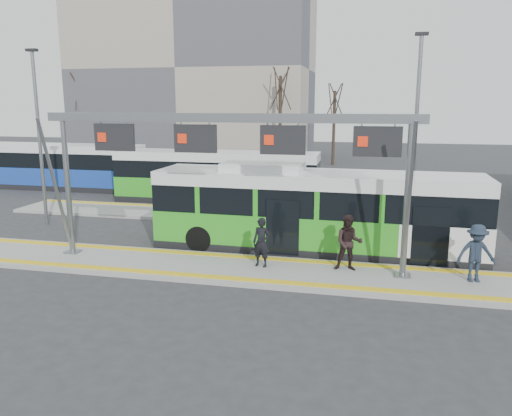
# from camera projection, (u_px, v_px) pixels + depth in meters

# --- Properties ---
(ground) EXTENTS (120.00, 120.00, 0.00)m
(ground) POSITION_uv_depth(u_px,v_px,m) (237.00, 271.00, 17.19)
(ground) COLOR #2D2D30
(ground) RESTS_ON ground
(platform_main) EXTENTS (22.00, 3.00, 0.15)m
(platform_main) POSITION_uv_depth(u_px,v_px,m) (237.00, 269.00, 17.17)
(platform_main) COLOR gray
(platform_main) RESTS_ON ground
(platform_second) EXTENTS (20.00, 3.00, 0.15)m
(platform_second) POSITION_uv_depth(u_px,v_px,m) (202.00, 214.00, 25.67)
(platform_second) COLOR gray
(platform_second) RESTS_ON ground
(tactile_main) EXTENTS (22.00, 2.65, 0.02)m
(tactile_main) POSITION_uv_depth(u_px,v_px,m) (237.00, 267.00, 17.15)
(tactile_main) COLOR yellow
(tactile_main) RESTS_ON platform_main
(tactile_second) EXTENTS (20.00, 0.35, 0.02)m
(tactile_second) POSITION_uv_depth(u_px,v_px,m) (209.00, 208.00, 26.75)
(tactile_second) COLOR yellow
(tactile_second) RESTS_ON platform_second
(gantry) EXTENTS (13.00, 1.68, 5.20)m
(gantry) POSITION_uv_depth(u_px,v_px,m) (228.00, 145.00, 16.62)
(gantry) COLOR slate
(gantry) RESTS_ON platform_main
(apartment_block) EXTENTS (24.50, 12.50, 18.40)m
(apartment_block) POSITION_uv_depth(u_px,v_px,m) (196.00, 69.00, 52.67)
(apartment_block) COLOR #A09585
(apartment_block) RESTS_ON ground
(hero_bus) EXTENTS (12.46, 2.86, 3.41)m
(hero_bus) POSITION_uv_depth(u_px,v_px,m) (314.00, 212.00, 19.26)
(hero_bus) COLOR black
(hero_bus) RESTS_ON ground
(bg_bus_green) EXTENTS (11.81, 2.65, 2.95)m
(bg_bus_green) POSITION_uv_depth(u_px,v_px,m) (217.00, 177.00, 28.99)
(bg_bus_green) COLOR black
(bg_bus_green) RESTS_ON ground
(bg_bus_blue) EXTENTS (11.43, 2.56, 2.98)m
(bg_bus_blue) POSITION_uv_depth(u_px,v_px,m) (60.00, 167.00, 33.60)
(bg_bus_blue) COLOR black
(bg_bus_blue) RESTS_ON ground
(passenger_a) EXTENTS (0.69, 0.52, 1.71)m
(passenger_a) POSITION_uv_depth(u_px,v_px,m) (261.00, 242.00, 17.07)
(passenger_a) COLOR black
(passenger_a) RESTS_ON platform_main
(passenger_b) EXTENTS (0.98, 0.79, 1.90)m
(passenger_b) POSITION_uv_depth(u_px,v_px,m) (349.00, 243.00, 16.67)
(passenger_b) COLOR black
(passenger_b) RESTS_ON platform_main
(passenger_c) EXTENTS (1.28, 0.86, 1.85)m
(passenger_c) POSITION_uv_depth(u_px,v_px,m) (476.00, 253.00, 15.59)
(passenger_c) COLOR #1F2938
(passenger_c) RESTS_ON platform_main
(tree_left) EXTENTS (1.40, 1.40, 9.08)m
(tree_left) POSITION_uv_depth(u_px,v_px,m) (281.00, 89.00, 43.79)
(tree_left) COLOR #382B21
(tree_left) RESTS_ON ground
(tree_mid) EXTENTS (1.40, 1.40, 7.70)m
(tree_mid) POSITION_uv_depth(u_px,v_px,m) (335.00, 101.00, 45.53)
(tree_mid) COLOR #382B21
(tree_mid) RESTS_ON ground
(tree_far) EXTENTS (1.40, 1.40, 8.99)m
(tree_far) POSITION_uv_depth(u_px,v_px,m) (80.00, 92.00, 50.26)
(tree_far) COLOR #382B21
(tree_far) RESTS_ON ground
(lamp_west) EXTENTS (0.50, 0.25, 8.05)m
(lamp_west) POSITION_uv_depth(u_px,v_px,m) (39.00, 134.00, 22.90)
(lamp_west) COLOR slate
(lamp_west) RESTS_ON ground
(lamp_east) EXTENTS (0.50, 0.25, 8.35)m
(lamp_east) POSITION_uv_depth(u_px,v_px,m) (415.00, 135.00, 19.95)
(lamp_east) COLOR slate
(lamp_east) RESTS_ON ground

